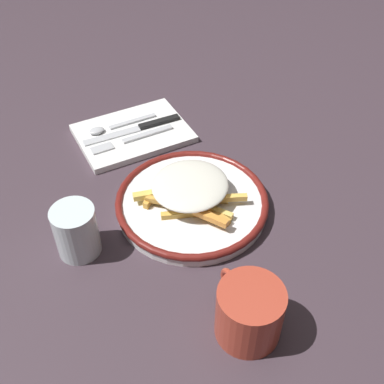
# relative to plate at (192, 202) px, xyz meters

# --- Properties ---
(ground_plane) EXTENTS (2.60, 2.60, 0.00)m
(ground_plane) POSITION_rel_plate_xyz_m (0.00, 0.00, -0.01)
(ground_plane) COLOR #3D2F38
(plate) EXTENTS (0.27, 0.27, 0.03)m
(plate) POSITION_rel_plate_xyz_m (0.00, 0.00, 0.00)
(plate) COLOR white
(plate) RESTS_ON ground_plane
(fries_heap) EXTENTS (0.19, 0.18, 0.04)m
(fries_heap) POSITION_rel_plate_xyz_m (0.01, 0.00, 0.03)
(fries_heap) COLOR #DEBD61
(fries_heap) RESTS_ON plate
(napkin) EXTENTS (0.16, 0.22, 0.01)m
(napkin) POSITION_rel_plate_xyz_m (0.24, 0.01, -0.01)
(napkin) COLOR white
(napkin) RESTS_ON ground_plane
(fork) EXTENTS (0.02, 0.18, 0.00)m
(fork) POSITION_rel_plate_xyz_m (0.22, 0.02, 0.00)
(fork) COLOR silver
(fork) RESTS_ON napkin
(knife) EXTENTS (0.02, 0.21, 0.01)m
(knife) POSITION_rel_plate_xyz_m (0.24, -0.01, 0.00)
(knife) COLOR black
(knife) RESTS_ON napkin
(spoon) EXTENTS (0.02, 0.15, 0.01)m
(spoon) POSITION_rel_plate_xyz_m (0.27, 0.05, 0.00)
(spoon) COLOR silver
(spoon) RESTS_ON napkin
(water_glass) EXTENTS (0.07, 0.07, 0.09)m
(water_glass) POSITION_rel_plate_xyz_m (0.00, 0.21, 0.03)
(water_glass) COLOR silver
(water_glass) RESTS_ON ground_plane
(coffee_mug) EXTENTS (0.12, 0.09, 0.09)m
(coffee_mug) POSITION_rel_plate_xyz_m (-0.25, 0.04, 0.03)
(coffee_mug) COLOR #B13E2B
(coffee_mug) RESTS_ON ground_plane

